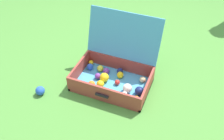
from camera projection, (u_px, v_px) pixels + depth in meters
ground_plane at (117, 80)px, 2.21m from camera, size 16.00×16.00×0.00m
open_suitcase at (115, 70)px, 2.13m from camera, size 0.64×0.56×0.54m
stray_ball_on_grass at (40, 91)px, 2.06m from camera, size 0.08×0.08×0.08m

